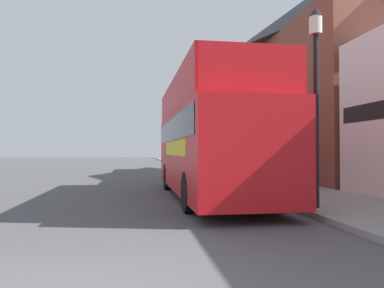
{
  "coord_description": "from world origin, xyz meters",
  "views": [
    {
      "loc": [
        0.89,
        -3.74,
        1.56
      ],
      "look_at": [
        2.59,
        7.48,
        1.77
      ],
      "focal_mm": 35.0,
      "sensor_mm": 36.0,
      "label": 1
    }
  ],
  "objects_px": {
    "parked_car_ahead_of_bus": "(192,167)",
    "lamp_post_second": "(226,120)",
    "lamp_post_nearest": "(316,71)",
    "tour_bus": "(209,144)"
  },
  "relations": [
    {
      "from": "parked_car_ahead_of_bus",
      "to": "lamp_post_second",
      "type": "relative_size",
      "value": 1.01
    },
    {
      "from": "parked_car_ahead_of_bus",
      "to": "lamp_post_second",
      "type": "height_order",
      "value": "lamp_post_second"
    },
    {
      "from": "parked_car_ahead_of_bus",
      "to": "lamp_post_nearest",
      "type": "bearing_deg",
      "value": -78.11
    },
    {
      "from": "tour_bus",
      "to": "parked_car_ahead_of_bus",
      "type": "relative_size",
      "value": 2.2
    },
    {
      "from": "tour_bus",
      "to": "lamp_post_second",
      "type": "height_order",
      "value": "lamp_post_second"
    },
    {
      "from": "lamp_post_nearest",
      "to": "lamp_post_second",
      "type": "relative_size",
      "value": 1.17
    },
    {
      "from": "lamp_post_second",
      "to": "tour_bus",
      "type": "bearing_deg",
      "value": -108.62
    },
    {
      "from": "lamp_post_second",
      "to": "parked_car_ahead_of_bus",
      "type": "bearing_deg",
      "value": 157.82
    },
    {
      "from": "tour_bus",
      "to": "lamp_post_nearest",
      "type": "xyz_separation_m",
      "value": [
        2.07,
        -3.41,
        1.82
      ]
    },
    {
      "from": "parked_car_ahead_of_bus",
      "to": "lamp_post_second",
      "type": "bearing_deg",
      "value": -18.81
    }
  ]
}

